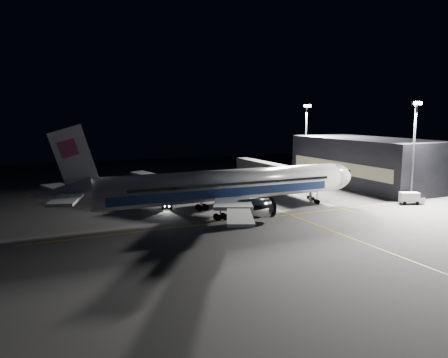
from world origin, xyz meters
TOP-DOWN VIEW (x-y plane):
  - ground at (0.00, 0.00)m, footprint 200.00×200.00m
  - guide_line_main at (10.00, 0.00)m, footprint 0.25×80.00m
  - guide_line_cross at (0.00, -6.00)m, footprint 70.00×0.25m
  - guide_line_side at (22.00, 10.00)m, footprint 0.25×40.00m
  - airliner at (-1.08, 0.00)m, footprint 61.48×54.22m
  - terminal at (45.98, 14.00)m, footprint 18.12×40.00m
  - jet_bridge at (22.00, 18.06)m, footprint 3.60×34.40m
  - floodlight_mast_north at (40.00, 31.99)m, footprint 2.40×0.68m
  - floodlight_mast_south at (40.00, -6.01)m, footprint 2.40×0.67m
  - service_truck at (37.60, -8.38)m, footprint 5.05×3.60m
  - baggage_tug at (-8.75, 8.06)m, footprint 2.53×2.30m
  - safety_cone_a at (-1.20, 9.42)m, footprint 0.38×0.38m
  - safety_cone_b at (3.15, 10.80)m, footprint 0.38×0.38m
  - safety_cone_c at (3.23, 14.00)m, footprint 0.40×0.40m

SIDE VIEW (x-z plane):
  - ground at x=0.00m, z-range 0.00..0.00m
  - guide_line_main at x=10.00m, z-range 0.00..0.01m
  - guide_line_cross at x=0.00m, z-range 0.00..0.01m
  - guide_line_side at x=22.00m, z-range 0.00..0.01m
  - safety_cone_a at x=-1.20m, z-range 0.00..0.57m
  - safety_cone_b at x=3.15m, z-range 0.00..0.58m
  - safety_cone_c at x=3.23m, z-range 0.00..0.60m
  - baggage_tug at x=-8.75m, z-range -0.06..1.45m
  - service_truck at x=37.60m, z-range 0.08..2.50m
  - jet_bridge at x=22.00m, z-range 1.43..7.73m
  - airliner at x=-1.08m, z-range -3.16..13.48m
  - terminal at x=45.98m, z-range 0.00..12.00m
  - floodlight_mast_north at x=40.00m, z-range 2.02..22.72m
  - floodlight_mast_south at x=40.00m, z-range 2.02..22.72m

